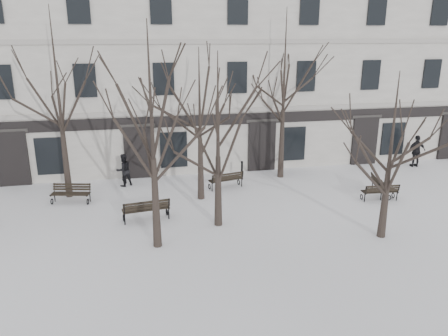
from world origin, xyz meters
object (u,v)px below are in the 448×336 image
object	(u,v)px
bench_4	(226,179)
tree_2	(218,121)
bench_2	(380,191)
bench_3	(71,193)
bench_5	(379,185)
tree_1	(151,112)
tree_3	(392,137)
bench_1	(146,209)

from	to	relation	value
bench_4	tree_2	bearing A→B (deg)	60.51
tree_2	bench_4	bearing A→B (deg)	73.98
bench_2	bench_3	world-z (taller)	bench_3
bench_5	tree_1	bearing A→B (deg)	123.15
tree_2	tree_3	xyz separation A→B (m)	(6.11, -2.37, -0.41)
tree_2	bench_1	world-z (taller)	tree_2
bench_3	tree_2	bearing A→B (deg)	-19.02
bench_3	bench_1	bearing A→B (deg)	-27.40
tree_3	bench_4	bearing A→B (deg)	125.75
bench_2	bench_4	xyz separation A→B (m)	(-6.88, 3.18, 0.02)
bench_3	bench_5	bearing A→B (deg)	5.19
bench_1	bench_2	distance (m)	11.07
bench_3	bench_4	world-z (taller)	bench_3
bench_1	bench_2	bearing A→B (deg)	172.63
bench_4	bench_3	bearing A→B (deg)	-9.85
tree_3	bench_2	distance (m)	5.42
tree_2	bench_5	size ratio (longest dim) A/B	3.78
tree_2	tree_1	bearing A→B (deg)	-151.43
tree_3	bench_2	size ratio (longest dim) A/B	3.67
tree_1	bench_2	distance (m)	11.99
bench_2	tree_2	bearing A→B (deg)	12.82
tree_3	bench_2	xyz separation A→B (m)	(2.03, 3.56, -3.55)
tree_1	bench_5	bearing A→B (deg)	16.98
tree_3	bench_1	bearing A→B (deg)	159.37
tree_1	tree_3	xyz separation A→B (m)	(8.72, -0.95, -1.08)
tree_2	bench_3	xyz separation A→B (m)	(-6.36, 3.89, -3.94)
bench_1	bench_2	world-z (taller)	bench_1
bench_5	bench_1	bearing A→B (deg)	110.92
bench_4	bench_5	size ratio (longest dim) A/B	1.00
bench_2	bench_4	bearing A→B (deg)	-20.34
tree_1	bench_3	distance (m)	7.97
tree_1	tree_2	world-z (taller)	tree_1
bench_1	bench_5	xyz separation A→B (m)	(11.49, 0.95, -0.05)
bench_3	bench_5	size ratio (longest dim) A/B	1.00
bench_2	bench_5	distance (m)	0.90
tree_3	bench_2	bearing A→B (deg)	60.38
bench_2	bench_5	bearing A→B (deg)	-113.29
bench_2	bench_3	distance (m)	14.75
bench_5	bench_3	bearing A→B (deg)	98.89
tree_2	bench_4	distance (m)	6.02
tree_1	bench_3	xyz separation A→B (m)	(-3.75, 5.32, -4.61)
bench_4	bench_5	world-z (taller)	bench_4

